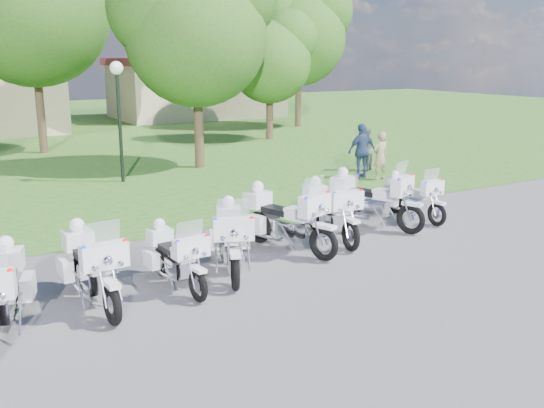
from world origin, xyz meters
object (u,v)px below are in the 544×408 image
motorcycle_3 (231,237)px  motorcycle_6 (371,198)px  motorcycle_0 (0,291)px  motorcycle_4 (284,218)px  motorcycle_5 (329,210)px  motorcycle_2 (175,256)px  lamp_post (118,92)px  bystander_c (362,151)px  bystander_a (380,156)px  bystander_b (365,149)px  motorcycle_1 (92,265)px  motorcycle_7 (412,196)px

motorcycle_3 → motorcycle_6: (4.50, 1.18, 0.04)m
motorcycle_0 → motorcycle_4: bearing=-150.8°
motorcycle_5 → motorcycle_2: bearing=22.3°
lamp_post → bystander_c: bearing=-24.9°
motorcycle_6 → bystander_c: bystander_c is taller
bystander_a → bystander_c: bearing=-62.5°
motorcycle_2 → bystander_b: bearing=-148.7°
motorcycle_3 → bystander_a: size_ratio=1.41×
motorcycle_0 → bystander_a: 14.46m
motorcycle_1 → motorcycle_6: (7.33, 1.46, 0.04)m
bystander_c → motorcycle_2: bearing=36.4°
lamp_post → bystander_c: 8.62m
bystander_b → motorcycle_5: bearing=13.5°
motorcycle_2 → motorcycle_4: (2.92, 0.90, 0.14)m
motorcycle_1 → bystander_a: size_ratio=1.49×
motorcycle_0 → motorcycle_7: size_ratio=1.11×
motorcycle_4 → motorcycle_7: motorcycle_4 is taller
bystander_b → lamp_post: bearing=-49.3°
motorcycle_3 → motorcycle_6: motorcycle_6 is taller
motorcycle_6 → motorcycle_7: 1.49m
motorcycle_5 → bystander_c: size_ratio=1.29×
motorcycle_0 → motorcycle_3: (4.35, 0.76, 0.01)m
bystander_c → motorcycle_4: bearing=42.5°
motorcycle_0 → motorcycle_4: size_ratio=0.94×
motorcycle_1 → motorcycle_4: motorcycle_4 is taller
motorcycle_0 → lamp_post: (5.03, 10.61, 2.38)m
bystander_c → motorcycle_1: bearing=32.7°
motorcycle_2 → motorcycle_7: motorcycle_7 is taller
motorcycle_2 → bystander_a: (9.87, 5.96, 0.24)m
motorcycle_0 → motorcycle_5: 7.53m
motorcycle_3 → motorcycle_6: bearing=-143.1°
motorcycle_1 → motorcycle_2: bearing=178.7°
motorcycle_3 → motorcycle_5: motorcycle_3 is taller
motorcycle_0 → motorcycle_6: motorcycle_6 is taller
bystander_a → motorcycle_0: bearing=26.2°
motorcycle_3 → lamp_post: size_ratio=0.58×
motorcycle_2 → motorcycle_3: bearing=-173.7°
motorcycle_7 → motorcycle_1: bearing=7.6°
motorcycle_0 → motorcycle_2: bearing=-154.5°
motorcycle_7 → motorcycle_3: bearing=9.6°
motorcycle_3 → bystander_c: (8.26, 6.33, 0.26)m
motorcycle_7 → bystander_b: bearing=-120.4°
motorcycle_2 → lamp_post: (1.97, 10.10, 2.48)m
motorcycle_3 → motorcycle_7: motorcycle_3 is taller
motorcycle_6 → motorcycle_7: bearing=160.0°
motorcycle_7 → bystander_a: (2.61, 4.44, 0.23)m
motorcycle_4 → bystander_a: motorcycle_4 is taller
motorcycle_1 → motorcycle_7: bearing=-172.6°
lamp_post → bystander_a: 9.20m
motorcycle_5 → motorcycle_4: bearing=16.6°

